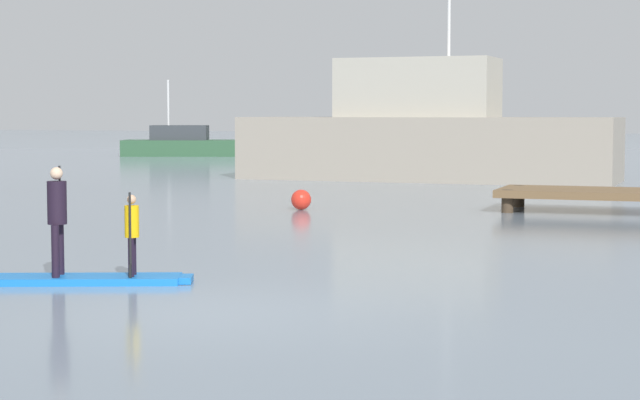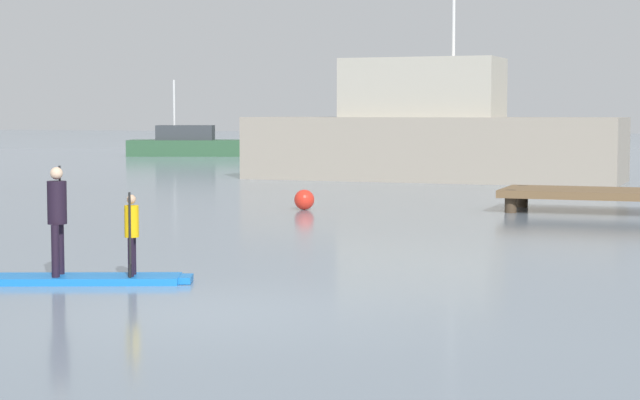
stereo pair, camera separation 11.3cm
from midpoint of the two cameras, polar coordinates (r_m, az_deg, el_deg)
ground_plane at (r=13.68m, az=-5.14°, el=-5.57°), size 240.00×240.00×0.00m
paddleboard_near at (r=16.19m, az=-11.76°, el=-3.91°), size 3.11×1.65×0.10m
paddler_adult at (r=16.15m, az=-12.84°, el=-0.68°), size 0.34×0.46×1.52m
paddler_child_solo at (r=15.97m, az=-9.22°, el=-1.51°), size 0.26×0.38×1.18m
fishing_boat_white_large at (r=40.08m, az=5.63°, el=3.23°), size 13.18×4.19×11.02m
motor_boat_small_navy at (r=62.28m, az=-6.42°, el=2.79°), size 7.28×4.29×4.12m
mooring_buoy_near at (r=27.66m, az=-0.68°, el=0.02°), size 0.49×0.49×0.49m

